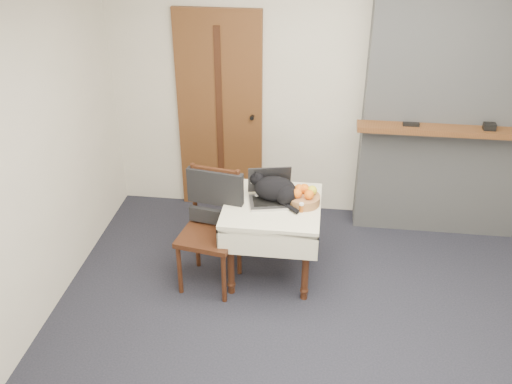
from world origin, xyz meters
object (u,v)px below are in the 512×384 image
Objects in this scene: cream_jar at (238,197)px; fruit_basket at (304,197)px; chair at (213,212)px; side_table at (272,216)px; pill_bottle at (301,207)px; laptop at (271,193)px; door at (220,114)px; cat at (276,189)px.

cream_jar is 0.25× the size of fruit_basket.
fruit_basket is at bearing 20.27° from chair.
pill_bottle is (0.24, -0.09, 0.15)m from side_table.
chair is (-0.72, -0.00, -0.10)m from pill_bottle.
laptop is 5.27× the size of pill_bottle.
pill_bottle is (0.52, -0.11, 0.01)m from cream_jar.
door is 1.51m from pill_bottle.
cat is at bearing 67.59° from side_table.
side_table is at bearing -82.73° from laptop.
fruit_basket is 0.26× the size of chair.
fruit_basket is at bearing 8.58° from side_table.
cat is at bearing 176.57° from fruit_basket.
side_table is at bearing -89.41° from cat.
chair is (-0.73, -0.13, -0.12)m from fruit_basket.
cream_jar is (-0.28, 0.01, 0.15)m from side_table.
cat reaches higher than fruit_basket.
door reaches higher than pill_bottle.
fruit_basket is (0.88, -1.08, -0.24)m from door.
pill_bottle is 0.08× the size of chair.
cream_jar is 0.87× the size of pill_bottle.
chair is at bearing -150.85° from cream_jar.
pill_bottle is 0.72m from chair.
cat is (0.04, -0.01, 0.04)m from laptop.
door reaches higher than fruit_basket.
chair is at bearing -168.58° from side_table.
fruit_basket reaches higher than pill_bottle.
chair reaches higher than laptop.
cat is 0.27m from pill_bottle.
laptop is at bearing -172.18° from cat.
cat is 0.45× the size of chair.
fruit_basket is at bearing 2.82° from cream_jar.
door is 1.34m from side_table.
door is 1.26m from cat.
chair reaches higher than fruit_basket.
cat is at bearing -27.65° from laptop.
cream_jar reaches higher than side_table.
laptop reaches higher than side_table.
fruit_basket is (0.27, -0.03, -0.00)m from laptop.
side_table is 2.95× the size of fruit_basket.
fruit_basket is (0.25, 0.04, 0.17)m from side_table.
cream_jar is at bearing 177.67° from side_table.
door is 7.57× the size of fruit_basket.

